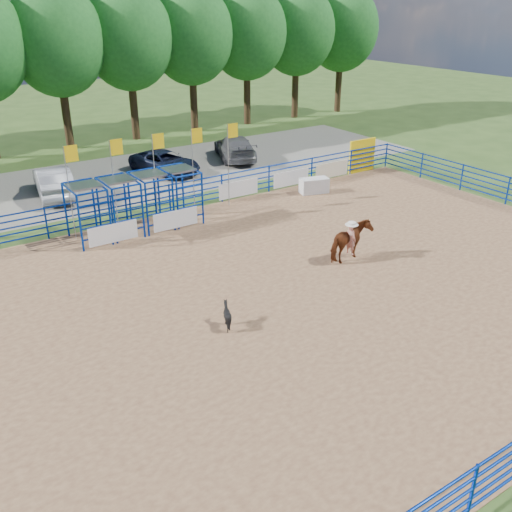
# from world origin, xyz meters

# --- Properties ---
(ground) EXTENTS (120.00, 120.00, 0.00)m
(ground) POSITION_xyz_m (0.00, 0.00, 0.00)
(ground) COLOR #446227
(ground) RESTS_ON ground
(arena_dirt) EXTENTS (30.00, 20.00, 0.02)m
(arena_dirt) POSITION_xyz_m (0.00, 0.00, 0.01)
(arena_dirt) COLOR #9C734E
(arena_dirt) RESTS_ON ground
(gravel_strip) EXTENTS (40.00, 10.00, 0.01)m
(gravel_strip) POSITION_xyz_m (0.00, 17.00, 0.01)
(gravel_strip) COLOR gray
(gravel_strip) RESTS_ON ground
(announcer_table) EXTENTS (1.67, 1.10, 0.82)m
(announcer_table) POSITION_xyz_m (7.94, 8.46, 0.43)
(announcer_table) COLOR silver
(announcer_table) RESTS_ON arena_dirt
(horse_and_rider) EXTENTS (2.07, 1.22, 2.32)m
(horse_and_rider) POSITION_xyz_m (3.61, 0.85, 0.90)
(horse_and_rider) COLOR brown
(horse_and_rider) RESTS_ON arena_dirt
(calf) EXTENTS (0.95, 0.91, 0.82)m
(calf) POSITION_xyz_m (-3.21, -0.73, 0.43)
(calf) COLOR black
(calf) RESTS_ON arena_dirt
(car_b) EXTENTS (2.39, 5.07, 1.60)m
(car_b) POSITION_xyz_m (-4.01, 15.88, 0.81)
(car_b) COLOR gray
(car_b) RESTS_ON gravel_strip
(car_c) EXTENTS (3.49, 5.16, 1.31)m
(car_c) POSITION_xyz_m (2.87, 16.56, 0.67)
(car_c) COLOR black
(car_c) RESTS_ON gravel_strip
(car_d) EXTENTS (3.82, 5.64, 1.52)m
(car_d) POSITION_xyz_m (8.13, 16.94, 0.77)
(car_d) COLOR #5A595C
(car_d) RESTS_ON gravel_strip
(perimeter_fence) EXTENTS (30.10, 20.10, 1.50)m
(perimeter_fence) POSITION_xyz_m (0.00, 0.00, 0.75)
(perimeter_fence) COLOR #072D99
(perimeter_fence) RESTS_ON ground
(chute_assembly) EXTENTS (19.32, 2.41, 4.20)m
(chute_assembly) POSITION_xyz_m (-1.90, 8.84, 1.26)
(chute_assembly) COLOR #072D99
(chute_assembly) RESTS_ON ground
(treeline) EXTENTS (56.40, 6.40, 11.24)m
(treeline) POSITION_xyz_m (0.00, 26.00, 7.53)
(treeline) COLOR #3F2B19
(treeline) RESTS_ON ground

